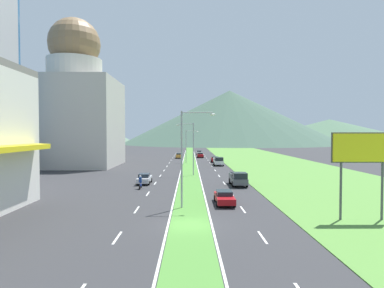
% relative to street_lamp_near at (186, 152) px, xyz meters
% --- Properties ---
extents(ground_plane, '(600.00, 600.00, 0.00)m').
position_rel_street_lamp_near_xyz_m(ground_plane, '(0.42, -6.07, -5.50)').
color(ground_plane, '#2D2D30').
extents(grass_median, '(3.20, 240.00, 0.06)m').
position_rel_street_lamp_near_xyz_m(grass_median, '(0.42, 53.93, -5.47)').
color(grass_median, '#477F33').
rests_on(grass_median, ground_plane).
extents(grass_verge_right, '(24.00, 240.00, 0.06)m').
position_rel_street_lamp_near_xyz_m(grass_verge_right, '(21.02, 53.93, -5.47)').
color(grass_verge_right, '#518438').
rests_on(grass_verge_right, ground_plane).
extents(lane_dash_left_2, '(0.16, 2.80, 0.01)m').
position_rel_street_lamp_near_xyz_m(lane_dash_left_2, '(-4.68, -9.10, -5.50)').
color(lane_dash_left_2, silver).
rests_on(lane_dash_left_2, ground_plane).
extents(lane_dash_left_3, '(0.16, 2.80, 0.01)m').
position_rel_street_lamp_near_xyz_m(lane_dash_left_3, '(-4.68, -0.62, -5.50)').
color(lane_dash_left_3, silver).
rests_on(lane_dash_left_3, ground_plane).
extents(lane_dash_left_4, '(0.16, 2.80, 0.01)m').
position_rel_street_lamp_near_xyz_m(lane_dash_left_4, '(-4.68, 7.86, -5.50)').
color(lane_dash_left_4, silver).
rests_on(lane_dash_left_4, ground_plane).
extents(lane_dash_left_5, '(0.16, 2.80, 0.01)m').
position_rel_street_lamp_near_xyz_m(lane_dash_left_5, '(-4.68, 16.35, -5.50)').
color(lane_dash_left_5, silver).
rests_on(lane_dash_left_5, ground_plane).
extents(lane_dash_left_6, '(0.16, 2.80, 0.01)m').
position_rel_street_lamp_near_xyz_m(lane_dash_left_6, '(-4.68, 24.83, -5.50)').
color(lane_dash_left_6, silver).
rests_on(lane_dash_left_6, ground_plane).
extents(lane_dash_left_7, '(0.16, 2.80, 0.01)m').
position_rel_street_lamp_near_xyz_m(lane_dash_left_7, '(-4.68, 33.31, -5.50)').
color(lane_dash_left_7, silver).
rests_on(lane_dash_left_7, ground_plane).
extents(lane_dash_left_8, '(0.16, 2.80, 0.01)m').
position_rel_street_lamp_near_xyz_m(lane_dash_left_8, '(-4.68, 41.80, -5.50)').
color(lane_dash_left_8, silver).
rests_on(lane_dash_left_8, ground_plane).
extents(lane_dash_left_9, '(0.16, 2.80, 0.01)m').
position_rel_street_lamp_near_xyz_m(lane_dash_left_9, '(-4.68, 50.28, -5.50)').
color(lane_dash_left_9, silver).
rests_on(lane_dash_left_9, ground_plane).
extents(lane_dash_left_10, '(0.16, 2.80, 0.01)m').
position_rel_street_lamp_near_xyz_m(lane_dash_left_10, '(-4.68, 58.76, -5.50)').
color(lane_dash_left_10, silver).
rests_on(lane_dash_left_10, ground_plane).
extents(lane_dash_left_11, '(0.16, 2.80, 0.01)m').
position_rel_street_lamp_near_xyz_m(lane_dash_left_11, '(-4.68, 67.25, -5.50)').
color(lane_dash_left_11, silver).
rests_on(lane_dash_left_11, ground_plane).
extents(lane_dash_left_12, '(0.16, 2.80, 0.01)m').
position_rel_street_lamp_near_xyz_m(lane_dash_left_12, '(-4.68, 75.73, -5.50)').
color(lane_dash_left_12, silver).
rests_on(lane_dash_left_12, ground_plane).
extents(lane_dash_left_13, '(0.16, 2.80, 0.01)m').
position_rel_street_lamp_near_xyz_m(lane_dash_left_13, '(-4.68, 84.21, -5.50)').
color(lane_dash_left_13, silver).
rests_on(lane_dash_left_13, ground_plane).
extents(lane_dash_left_14, '(0.16, 2.80, 0.01)m').
position_rel_street_lamp_near_xyz_m(lane_dash_left_14, '(-4.68, 92.70, -5.50)').
color(lane_dash_left_14, silver).
rests_on(lane_dash_left_14, ground_plane).
extents(lane_dash_right_2, '(0.16, 2.80, 0.01)m').
position_rel_street_lamp_near_xyz_m(lane_dash_right_2, '(5.52, -9.10, -5.50)').
color(lane_dash_right_2, silver).
rests_on(lane_dash_right_2, ground_plane).
extents(lane_dash_right_3, '(0.16, 2.80, 0.01)m').
position_rel_street_lamp_near_xyz_m(lane_dash_right_3, '(5.52, -0.62, -5.50)').
color(lane_dash_right_3, silver).
rests_on(lane_dash_right_3, ground_plane).
extents(lane_dash_right_4, '(0.16, 2.80, 0.01)m').
position_rel_street_lamp_near_xyz_m(lane_dash_right_4, '(5.52, 7.86, -5.50)').
color(lane_dash_right_4, silver).
rests_on(lane_dash_right_4, ground_plane).
extents(lane_dash_right_5, '(0.16, 2.80, 0.01)m').
position_rel_street_lamp_near_xyz_m(lane_dash_right_5, '(5.52, 16.35, -5.50)').
color(lane_dash_right_5, silver).
rests_on(lane_dash_right_5, ground_plane).
extents(lane_dash_right_6, '(0.16, 2.80, 0.01)m').
position_rel_street_lamp_near_xyz_m(lane_dash_right_6, '(5.52, 24.83, -5.50)').
color(lane_dash_right_6, silver).
rests_on(lane_dash_right_6, ground_plane).
extents(lane_dash_right_7, '(0.16, 2.80, 0.01)m').
position_rel_street_lamp_near_xyz_m(lane_dash_right_7, '(5.52, 33.31, -5.50)').
color(lane_dash_right_7, silver).
rests_on(lane_dash_right_7, ground_plane).
extents(lane_dash_right_8, '(0.16, 2.80, 0.01)m').
position_rel_street_lamp_near_xyz_m(lane_dash_right_8, '(5.52, 41.80, -5.50)').
color(lane_dash_right_8, silver).
rests_on(lane_dash_right_8, ground_plane).
extents(lane_dash_right_9, '(0.16, 2.80, 0.01)m').
position_rel_street_lamp_near_xyz_m(lane_dash_right_9, '(5.52, 50.28, -5.50)').
color(lane_dash_right_9, silver).
rests_on(lane_dash_right_9, ground_plane).
extents(lane_dash_right_10, '(0.16, 2.80, 0.01)m').
position_rel_street_lamp_near_xyz_m(lane_dash_right_10, '(5.52, 58.76, -5.50)').
color(lane_dash_right_10, silver).
rests_on(lane_dash_right_10, ground_plane).
extents(lane_dash_right_11, '(0.16, 2.80, 0.01)m').
position_rel_street_lamp_near_xyz_m(lane_dash_right_11, '(5.52, 67.25, -5.50)').
color(lane_dash_right_11, silver).
rests_on(lane_dash_right_11, ground_plane).
extents(lane_dash_right_12, '(0.16, 2.80, 0.01)m').
position_rel_street_lamp_near_xyz_m(lane_dash_right_12, '(5.52, 75.73, -5.50)').
color(lane_dash_right_12, silver).
rests_on(lane_dash_right_12, ground_plane).
extents(lane_dash_right_13, '(0.16, 2.80, 0.01)m').
position_rel_street_lamp_near_xyz_m(lane_dash_right_13, '(5.52, 84.21, -5.50)').
color(lane_dash_right_13, silver).
rests_on(lane_dash_right_13, ground_plane).
extents(lane_dash_right_14, '(0.16, 2.80, 0.01)m').
position_rel_street_lamp_near_xyz_m(lane_dash_right_14, '(5.52, 92.70, -5.50)').
color(lane_dash_right_14, silver).
rests_on(lane_dash_right_14, ground_plane).
extents(edge_line_median_left, '(0.16, 240.00, 0.01)m').
position_rel_street_lamp_near_xyz_m(edge_line_median_left, '(-1.33, 53.93, -5.50)').
color(edge_line_median_left, silver).
rests_on(edge_line_median_left, ground_plane).
extents(edge_line_median_right, '(0.16, 240.00, 0.01)m').
position_rel_street_lamp_near_xyz_m(edge_line_median_right, '(2.17, 53.93, -5.50)').
color(edge_line_median_right, silver).
rests_on(edge_line_median_right, ground_plane).
extents(domed_building, '(18.93, 18.93, 33.34)m').
position_rel_street_lamp_near_xyz_m(domed_building, '(-25.60, 43.03, 8.09)').
color(domed_building, '#B7B2A8').
rests_on(domed_building, ground_plane).
extents(midrise_colored, '(14.21, 14.21, 25.13)m').
position_rel_street_lamp_near_xyz_m(midrise_colored, '(-31.90, 72.16, 7.06)').
color(midrise_colored, silver).
rests_on(midrise_colored, ground_plane).
extents(hill_far_left, '(144.23, 144.23, 39.12)m').
position_rel_street_lamp_near_xyz_m(hill_far_left, '(-117.45, 236.01, 14.06)').
color(hill_far_left, '#516B56').
rests_on(hill_far_left, ground_plane).
extents(hill_far_center, '(160.27, 160.27, 39.91)m').
position_rel_street_lamp_near_xyz_m(hill_far_center, '(30.58, 215.52, 14.45)').
color(hill_far_center, '#3D5647').
rests_on(hill_far_center, ground_plane).
extents(hill_far_right, '(161.18, 161.18, 21.39)m').
position_rel_street_lamp_near_xyz_m(hill_far_right, '(135.43, 284.04, 5.19)').
color(hill_far_right, '#47664C').
rests_on(hill_far_right, ground_plane).
extents(street_lamp_near, '(3.37, 0.31, 9.51)m').
position_rel_street_lamp_near_xyz_m(street_lamp_near, '(0.00, 0.00, 0.00)').
color(street_lamp_near, '#99999E').
rests_on(street_lamp_near, ground_plane).
extents(street_lamp_mid, '(3.10, 0.40, 9.17)m').
position_rel_street_lamp_near_xyz_m(street_lamp_mid, '(0.72, 25.34, -0.20)').
color(street_lamp_mid, '#99999E').
rests_on(street_lamp_mid, ground_plane).
extents(street_lamp_far, '(3.20, 0.46, 8.20)m').
position_rel_street_lamp_near_xyz_m(street_lamp_far, '(-0.09, 50.59, -0.69)').
color(street_lamp_far, '#99999E').
rests_on(street_lamp_far, ground_plane).
extents(billboard_roadside, '(5.19, 0.28, 7.41)m').
position_rel_street_lamp_near_xyz_m(billboard_roadside, '(14.85, -4.64, 0.20)').
color(billboard_roadside, '#4C4C51').
rests_on(billboard_roadside, ground_plane).
extents(car_0, '(1.95, 4.79, 1.37)m').
position_rel_street_lamp_near_xyz_m(car_0, '(4.01, 1.96, -4.79)').
color(car_0, maroon).
rests_on(car_0, ground_plane).
extents(car_1, '(1.86, 4.34, 1.46)m').
position_rel_street_lamp_near_xyz_m(car_1, '(3.84, 83.09, -4.75)').
color(car_1, '#B2B2B7').
rests_on(car_1, ground_plane).
extents(car_2, '(2.02, 4.27, 1.45)m').
position_rel_street_lamp_near_xyz_m(car_2, '(6.97, 52.27, -4.75)').
color(car_2, maroon).
rests_on(car_2, ground_plane).
extents(car_3, '(1.87, 4.08, 1.54)m').
position_rel_street_lamp_near_xyz_m(car_3, '(-2.76, 66.00, -4.71)').
color(car_3, '#C6842D').
rests_on(car_3, ground_plane).
extents(car_5, '(1.87, 4.72, 1.50)m').
position_rel_street_lamp_near_xyz_m(car_5, '(-6.22, 16.00, -4.74)').
color(car_5, '#B2B2B7').
rests_on(car_5, ground_plane).
extents(car_6, '(1.96, 4.44, 1.47)m').
position_rel_street_lamp_near_xyz_m(car_6, '(3.73, 68.86, -4.73)').
color(car_6, maroon).
rests_on(car_6, ground_plane).
extents(pickup_truck_0, '(2.18, 5.40, 2.00)m').
position_rel_street_lamp_near_xyz_m(pickup_truck_0, '(7.06, 43.40, -4.52)').
color(pickup_truck_0, silver).
rests_on(pickup_truck_0, ground_plane).
extents(pickup_truck_1, '(2.18, 5.40, 2.00)m').
position_rel_street_lamp_near_xyz_m(pickup_truck_1, '(7.25, 13.88, -4.52)').
color(pickup_truck_1, '#515459').
rests_on(pickup_truck_1, ground_plane).
extents(motorcycle_rider, '(0.36, 2.00, 1.80)m').
position_rel_street_lamp_near_xyz_m(motorcycle_rider, '(-6.11, 11.38, -4.76)').
color(motorcycle_rider, black).
rests_on(motorcycle_rider, ground_plane).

